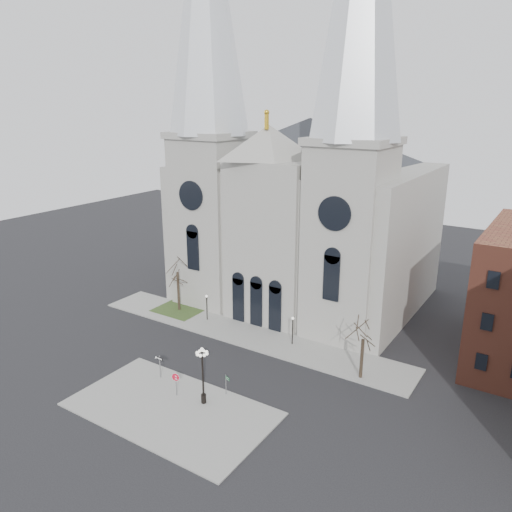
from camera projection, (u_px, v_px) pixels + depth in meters
The scene contains 13 objects.
ground at pixel (183, 375), 49.35m from camera, with size 160.00×160.00×0.00m, color black.
sidewalk_near at pixel (171, 409), 43.76m from camera, with size 18.00×10.00×0.14m, color gray.
sidewalk_far at pixel (245, 333), 58.15m from camera, with size 40.00×6.00×0.14m, color gray.
grass_patch at pixel (179, 310), 64.67m from camera, with size 6.00×5.00×0.18m, color #273F1B.
cathedral at pixel (297, 164), 62.26m from camera, with size 33.00×26.66×54.00m.
tree_left at pixel (177, 270), 63.06m from camera, with size 3.20×3.20×7.50m.
tree_right at pixel (363, 337), 47.46m from camera, with size 3.20×3.20×6.00m.
ped_lamp_left at pixel (207, 303), 61.01m from camera, with size 0.32×0.32×3.26m.
ped_lamp_right at pixel (293, 326), 54.77m from camera, with size 0.32×0.32×3.26m.
stop_sign at pixel (176, 379), 45.22m from camera, with size 0.82×0.13×2.29m.
globe_lamp at pixel (203, 369), 43.56m from camera, with size 1.54×1.54×5.45m.
one_way_sign at pixel (160, 363), 48.28m from camera, with size 1.01×0.11×2.31m.
street_name_sign at pixel (226, 383), 45.49m from camera, with size 0.61×0.24×1.98m.
Camera 1 is at (29.86, -32.73, 25.78)m, focal length 35.00 mm.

